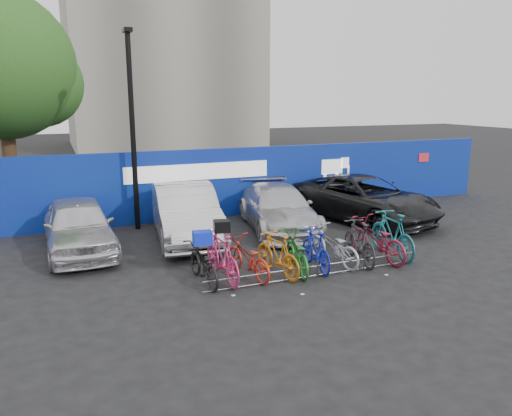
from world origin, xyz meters
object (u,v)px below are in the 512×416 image
bike_8 (376,240)px  bike_9 (392,234)px  lamppost (132,126)px  bike_1 (222,256)px  bike_6 (333,246)px  bike_3 (277,255)px  tree (8,70)px  car_1 (186,213)px  bike_5 (316,250)px  car_2 (278,208)px  bike_rack (317,271)px  bike_7 (359,242)px  bike_0 (203,264)px  bike_4 (297,253)px  car_3 (364,199)px  bike_2 (248,258)px  car_0 (79,226)px

bike_8 → bike_9: bearing=179.1°
lamppost → bike_1: lamppost is taller
lamppost → bike_6: (4.01, -5.34, -2.79)m
lamppost → bike_3: lamppost is taller
bike_1 → tree: bearing=-68.8°
car_1 → bike_8: (4.08, -3.74, -0.26)m
bike_3 → bike_5: 1.05m
car_2 → bike_6: size_ratio=2.62×
bike_3 → bike_rack: bearing=140.4°
car_2 → bike_9: bearing=-55.5°
bike_7 → bike_1: bearing=6.9°
tree → bike_9: tree is taller
bike_5 → bike_0: bearing=2.5°
bike_4 → bike_9: bearing=-166.5°
bike_rack → car_2: car_2 is taller
bike_7 → bike_0: bearing=6.8°
car_3 → bike_2: car_3 is taller
bike_5 → bike_7: size_ratio=0.92×
bike_7 → bike_rack: bearing=27.9°
lamppost → bike_9: size_ratio=3.01×
bike_4 → bike_3: bearing=15.8°
bike_1 → bike_5: bike_1 is taller
bike_rack → car_2: (0.94, 4.26, 0.53)m
lamppost → bike_4: (2.90, -5.50, -2.79)m
bike_5 → bike_6: (0.58, 0.17, -0.03)m
lamppost → bike_7: 7.71m
bike_6 → bike_2: bearing=-10.5°
bike_8 → car_3: bearing=-127.1°
bike_9 → car_0: bearing=-20.9°
tree → bike_7: size_ratio=4.25×
car_0 → bike_6: 6.82m
bike_2 → bike_9: size_ratio=0.88×
car_2 → bike_4: 3.97m
bike_rack → bike_0: 2.68m
lamppost → bike_6: bearing=-53.1°
bike_rack → car_3: size_ratio=1.03×
bike_9 → bike_1: bearing=3.8°
car_2 → bike_0: car_2 is taller
car_3 → bike_0: size_ratio=3.11×
bike_rack → bike_8: (2.03, 0.56, 0.38)m
bike_1 → lamppost: bearing=-82.4°
bike_3 → bike_9: size_ratio=0.85×
bike_1 → bike_9: bearing=176.2°
bike_7 → bike_9: (1.09, 0.11, 0.06)m
tree → bike_5: size_ratio=4.64×
car_3 → bike_5: 5.41m
bike_rack → bike_3: bike_3 is taller
car_1 → bike_1: size_ratio=2.50×
bike_0 → bike_6: bike_6 is taller
tree → bike_1: tree is taller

